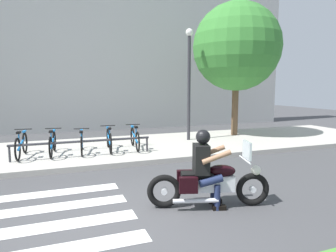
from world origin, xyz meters
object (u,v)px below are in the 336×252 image
bicycle_2 (82,142)px  bicycle_3 (109,140)px  bicycle_0 (21,145)px  rider (206,163)px  bike_rack (83,142)px  tree_near_rack (237,47)px  motorcycle (210,183)px  bicycle_1 (53,143)px  bicycle_4 (135,138)px  street_lamp (189,75)px

bicycle_2 → bicycle_3: (0.84, -0.00, 0.02)m
bicycle_0 → bicycle_3: 2.53m
rider → bicycle_0: (-3.44, 4.84, -0.31)m
rider → bike_rack: (-1.75, 4.28, -0.25)m
tree_near_rack → rider: bearing=-126.8°
motorcycle → bicycle_1: motorcycle is taller
rider → bicycle_1: 5.50m
bicycle_0 → bicycle_4: bearing=0.0°
bicycle_4 → street_lamp: bearing=21.5°
bicycle_0 → bicycle_4: bicycle_0 is taller
rider → bicycle_2: bearing=109.9°
street_lamp → tree_near_rack: size_ratio=0.77×
bicycle_3 → street_lamp: bearing=16.2°
rider → bicycle_2: 5.16m
bicycle_3 → street_lamp: 3.95m
bicycle_0 → street_lamp: (5.74, 0.93, 2.11)m
bicycle_3 → street_lamp: (3.21, 0.93, 2.11)m
street_lamp → bicycle_3: bearing=-163.8°
bike_rack → rider: bearing=-67.7°
motorcycle → bicycle_3: 4.96m
bike_rack → street_lamp: size_ratio=0.92×
motorcycle → street_lamp: size_ratio=0.51×
bicycle_3 → bike_rack: bearing=-146.7°
rider → bicycle_0: bearing=125.4°
bicycle_4 → tree_near_rack: bearing=15.9°
bicycle_3 → tree_near_rack: size_ratio=0.31×
bicycle_0 → street_lamp: 6.19m
street_lamp → bicycle_4: bearing=-158.5°
motorcycle → bicycle_4: 4.86m
rider → bicycle_4: bearing=90.7°
tree_near_rack → bicycle_2: bearing=-168.2°
motorcycle → bicycle_2: bearing=110.6°
bicycle_4 → bicycle_0: bearing=-180.0°
bicycle_1 → street_lamp: street_lamp is taller
bicycle_1 → bicycle_4: (2.53, -0.00, 0.00)m
bicycle_0 → bicycle_1: (0.84, 0.00, -0.01)m
bicycle_4 → tree_near_rack: tree_near_rack is taller
street_lamp → bicycle_0: bearing=-170.8°
bicycle_0 → bicycle_2: bearing=0.1°
bicycle_3 → rider: bearing=-79.4°
rider → bicycle_0: rider is taller
tree_near_rack → bike_rack: bearing=-163.5°
bicycle_2 → tree_near_rack: (6.37, 1.33, 3.31)m
bike_rack → tree_near_rack: tree_near_rack is taller
street_lamp → tree_near_rack: tree_near_rack is taller
bicycle_3 → bicycle_4: 0.84m
bicycle_2 → street_lamp: (4.05, 0.93, 2.13)m
motorcycle → bicycle_4: (-0.14, 4.86, 0.05)m
bicycle_2 → bicycle_4: bearing=-0.0°
motorcycle → bicycle_3: bearing=101.4°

